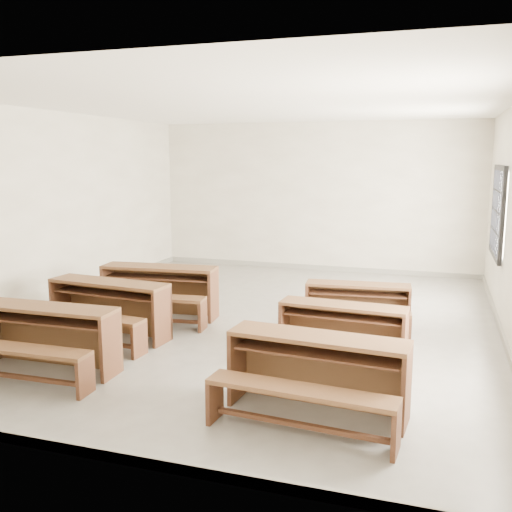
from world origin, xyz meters
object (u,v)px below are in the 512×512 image
(desk_set_1, at_px, (107,305))
(desk_set_4, at_px, (342,328))
(desk_set_0, at_px, (45,334))
(desk_set_5, at_px, (357,303))
(desk_set_2, at_px, (158,288))
(desk_set_3, at_px, (316,370))

(desk_set_1, relative_size, desk_set_4, 1.15)
(desk_set_0, xyz_separation_m, desk_set_5, (3.19, 2.75, -0.06))
(desk_set_0, bearing_deg, desk_set_2, 84.48)
(desk_set_2, bearing_deg, desk_set_3, -45.87)
(desk_set_0, height_order, desk_set_1, desk_set_1)
(desk_set_1, distance_m, desk_set_4, 3.21)
(desk_set_0, xyz_separation_m, desk_set_2, (0.19, 2.43, 0.02))
(desk_set_1, distance_m, desk_set_3, 3.54)
(desk_set_0, relative_size, desk_set_5, 1.11)
(desk_set_3, height_order, desk_set_5, desk_set_3)
(desk_set_0, height_order, desk_set_4, desk_set_0)
(desk_set_1, relative_size, desk_set_2, 0.98)
(desk_set_0, distance_m, desk_set_4, 3.49)
(desk_set_3, bearing_deg, desk_set_4, 95.15)
(desk_set_4, distance_m, desk_set_5, 1.34)
(desk_set_3, distance_m, desk_set_4, 1.58)
(desk_set_1, xyz_separation_m, desk_set_4, (3.21, 0.10, -0.05))
(desk_set_1, height_order, desk_set_3, desk_set_1)
(desk_set_3, relative_size, desk_set_5, 1.16)
(desk_set_1, height_order, desk_set_2, desk_set_2)
(desk_set_3, bearing_deg, desk_set_1, 160.01)
(desk_set_1, distance_m, desk_set_5, 3.52)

